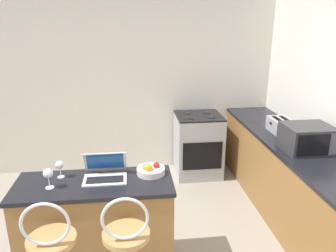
# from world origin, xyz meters

# --- Properties ---
(wall_back) EXTENTS (12.00, 0.06, 2.60)m
(wall_back) POSITION_xyz_m (0.00, 2.77, 1.30)
(wall_back) COLOR silver
(wall_back) RESTS_ON ground_plane
(breakfast_bar) EXTENTS (1.29, 0.52, 0.89)m
(breakfast_bar) POSITION_xyz_m (-0.30, 0.59, 0.44)
(breakfast_bar) COLOR olive
(breakfast_bar) RESTS_ON ground_plane
(counter_right) EXTENTS (0.63, 3.27, 0.89)m
(counter_right) POSITION_xyz_m (1.76, 1.12, 0.44)
(counter_right) COLOR olive
(counter_right) RESTS_ON ground_plane
(laptop) EXTENTS (0.35, 0.28, 0.21)m
(laptop) POSITION_xyz_m (-0.21, 0.67, 0.94)
(laptop) COLOR silver
(laptop) RESTS_ON breakfast_bar
(microwave) EXTENTS (0.46, 0.40, 0.27)m
(microwave) POSITION_xyz_m (1.76, 1.03, 1.02)
(microwave) COLOR #2D2D30
(microwave) RESTS_ON counter_right
(toaster) EXTENTS (0.24, 0.31, 0.17)m
(toaster) POSITION_xyz_m (1.76, 1.61, 0.97)
(toaster) COLOR #9EA3A8
(toaster) RESTS_ON counter_right
(stove_range) EXTENTS (0.63, 0.61, 0.89)m
(stove_range) POSITION_xyz_m (0.96, 2.42, 0.44)
(stove_range) COLOR #9EA3A8
(stove_range) RESTS_ON ground_plane
(wine_glass_short) EXTENTS (0.08, 0.08, 0.17)m
(wine_glass_short) POSITION_xyz_m (-0.64, 0.54, 1.01)
(wine_glass_short) COLOR silver
(wine_glass_short) RESTS_ON breakfast_bar
(fruit_bowl) EXTENTS (0.24, 0.24, 0.11)m
(fruit_bowl) POSITION_xyz_m (0.17, 0.69, 0.92)
(fruit_bowl) COLOR silver
(fruit_bowl) RESTS_ON breakfast_bar
(wine_glass_tall) EXTENTS (0.07, 0.07, 0.15)m
(wine_glass_tall) POSITION_xyz_m (-0.59, 0.71, 1.00)
(wine_glass_tall) COLOR silver
(wine_glass_tall) RESTS_ON breakfast_bar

